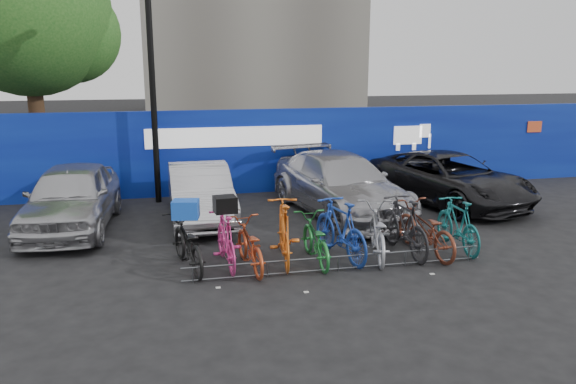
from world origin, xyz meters
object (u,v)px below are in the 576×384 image
object	(u,v)px
bike_2	(249,245)
bike_7	(405,226)
bike_3	(284,232)
bike_9	(458,224)
bike_rack	(338,263)
car_1	(200,193)
car_2	(340,184)
bike_4	(315,240)
bike_0	(187,244)
bike_6	(377,232)
bike_8	(425,229)
bike_5	(340,229)
lamppost	(152,79)
car_0	(72,197)
tree	(35,18)
bike_1	(226,239)
car_3	(449,179)

from	to	relation	value
bike_2	bike_7	bearing A→B (deg)	176.27
bike_3	bike_9	bearing A→B (deg)	-173.53
bike_rack	bike_2	size ratio (longest dim) A/B	3.25
car_1	bike_7	xyz separation A→B (m)	(3.73, -3.37, -0.08)
car_2	bike_4	distance (m)	3.68
bike_2	bike_0	bearing A→B (deg)	-17.57
bike_6	bike_2	bearing A→B (deg)	16.83
bike_2	bike_3	bearing A→B (deg)	-168.66
bike_0	bike_8	distance (m)	4.59
bike_5	bike_2	bearing A→B (deg)	-6.62
bike_rack	bike_9	distance (m)	2.79
lamppost	car_0	bearing A→B (deg)	-130.83
tree	car_1	xyz separation A→B (m)	(4.57, -6.68, -4.41)
car_1	bike_8	bearing A→B (deg)	-40.99
bike_3	bike_5	bearing A→B (deg)	-175.02
tree	bike_rack	size ratio (longest dim) A/B	1.39
tree	lamppost	distance (m)	6.14
bike_7	bike_5	bearing A→B (deg)	-5.21
bike_1	bike_2	world-z (taller)	bike_1
bike_0	bike_3	world-z (taller)	bike_3
bike_0	lamppost	bearing A→B (deg)	-96.53
car_1	bike_9	size ratio (longest dim) A/B	2.26
tree	bike_9	distance (m)	14.51
bike_rack	bike_8	xyz separation A→B (m)	(1.93, 0.54, 0.35)
car_3	bike_4	distance (m)	5.92
bike_rack	car_0	world-z (taller)	car_0
bike_1	bike_2	xyz separation A→B (m)	(0.40, -0.21, -0.07)
car_2	bike_6	size ratio (longest dim) A/B	2.60
car_0	car_1	distance (m)	2.87
bike_1	bike_6	distance (m)	2.90
bike_1	bike_5	xyz separation A→B (m)	(2.18, -0.04, 0.07)
bike_0	bike_9	xyz separation A→B (m)	(5.34, -0.07, 0.05)
car_2	bike_0	xyz separation A→B (m)	(-3.90, -3.16, -0.25)
car_1	bike_7	distance (m)	5.03
bike_1	bike_3	world-z (taller)	bike_3
bike_0	tree	bearing A→B (deg)	-79.94
car_3	bike_6	bearing A→B (deg)	-149.76
bike_6	bike_0	bearing A→B (deg)	12.58
car_0	bike_6	xyz separation A→B (m)	(6.02, -3.26, -0.23)
bike_rack	car_0	distance (m)	6.38
car_2	bike_4	xyz separation A→B (m)	(-1.54, -3.33, -0.28)
bike_rack	bike_4	xyz separation A→B (m)	(-0.29, 0.54, 0.29)
car_2	bike_1	size ratio (longest dim) A/B	2.92
car_1	bike_3	size ratio (longest dim) A/B	2.00
bike_rack	bike_4	distance (m)	0.68
car_0	bike_4	xyz separation A→B (m)	(4.77, -3.30, -0.29)
car_0	car_1	bearing A→B (deg)	6.35
bike_1	bike_2	bearing A→B (deg)	148.20
car_0	bike_1	distance (m)	4.44
bike_5	bike_7	xyz separation A→B (m)	(1.30, -0.05, -0.01)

